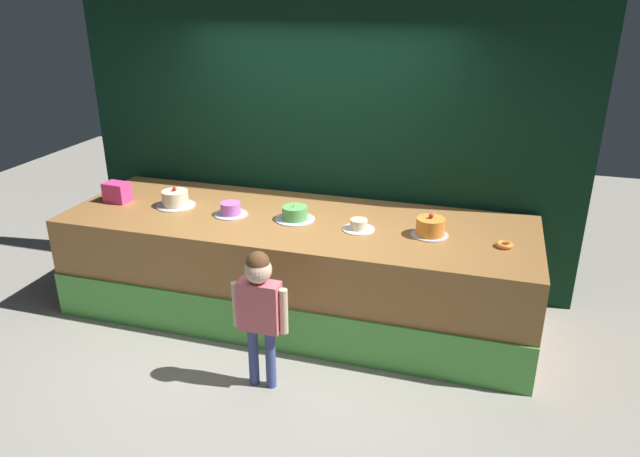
{
  "coord_description": "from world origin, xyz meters",
  "views": [
    {
      "loc": [
        1.56,
        -3.81,
        2.77
      ],
      "look_at": [
        0.3,
        0.4,
        0.96
      ],
      "focal_mm": 32.97,
      "sensor_mm": 36.0,
      "label": 1
    }
  ],
  "objects_px": {
    "cake_left": "(231,210)",
    "cake_right": "(359,226)",
    "child_figure": "(260,302)",
    "pink_box": "(117,192)",
    "cake_far_right": "(430,227)",
    "cake_center": "(295,214)",
    "cake_far_left": "(175,199)",
    "donut": "(504,245)"
  },
  "relations": [
    {
      "from": "pink_box",
      "to": "cake_right",
      "type": "distance_m",
      "value": 2.32
    },
    {
      "from": "cake_right",
      "to": "cake_far_right",
      "type": "distance_m",
      "value": 0.58
    },
    {
      "from": "cake_center",
      "to": "cake_far_right",
      "type": "relative_size",
      "value": 1.15
    },
    {
      "from": "cake_left",
      "to": "cake_right",
      "type": "bearing_deg",
      "value": -0.6
    },
    {
      "from": "cake_center",
      "to": "cake_far_right",
      "type": "distance_m",
      "value": 1.16
    },
    {
      "from": "pink_box",
      "to": "cake_left",
      "type": "height_order",
      "value": "pink_box"
    },
    {
      "from": "child_figure",
      "to": "cake_far_left",
      "type": "relative_size",
      "value": 3.07
    },
    {
      "from": "child_figure",
      "to": "pink_box",
      "type": "bearing_deg",
      "value": 150.31
    },
    {
      "from": "cake_far_left",
      "to": "child_figure",
      "type": "bearing_deg",
      "value": -41.03
    },
    {
      "from": "donut",
      "to": "cake_far_right",
      "type": "bearing_deg",
      "value": 173.17
    },
    {
      "from": "cake_left",
      "to": "cake_right",
      "type": "xyz_separation_m",
      "value": [
        1.16,
        -0.01,
        -0.01
      ]
    },
    {
      "from": "donut",
      "to": "cake_center",
      "type": "height_order",
      "value": "cake_center"
    },
    {
      "from": "child_figure",
      "to": "cake_right",
      "type": "bearing_deg",
      "value": 65.24
    },
    {
      "from": "cake_far_left",
      "to": "cake_center",
      "type": "bearing_deg",
      "value": -0.49
    },
    {
      "from": "pink_box",
      "to": "donut",
      "type": "height_order",
      "value": "pink_box"
    },
    {
      "from": "pink_box",
      "to": "cake_center",
      "type": "distance_m",
      "value": 1.74
    },
    {
      "from": "child_figure",
      "to": "cake_far_right",
      "type": "xyz_separation_m",
      "value": [
        1.05,
        1.08,
        0.27
      ]
    },
    {
      "from": "pink_box",
      "to": "cake_far_right",
      "type": "distance_m",
      "value": 2.89
    },
    {
      "from": "cake_left",
      "to": "cake_right",
      "type": "distance_m",
      "value": 1.16
    },
    {
      "from": "cake_far_right",
      "to": "cake_right",
      "type": "bearing_deg",
      "value": -175.06
    },
    {
      "from": "child_figure",
      "to": "cake_left",
      "type": "xyz_separation_m",
      "value": [
        -0.68,
        1.04,
        0.25
      ]
    },
    {
      "from": "pink_box",
      "to": "cake_far_right",
      "type": "xyz_separation_m",
      "value": [
        2.89,
        0.02,
        -0.02
      ]
    },
    {
      "from": "donut",
      "to": "cake_far_left",
      "type": "relative_size",
      "value": 0.37
    },
    {
      "from": "cake_far_left",
      "to": "cake_left",
      "type": "distance_m",
      "value": 0.58
    },
    {
      "from": "cake_far_left",
      "to": "cake_far_right",
      "type": "xyz_separation_m",
      "value": [
        2.31,
        -0.02,
        0.0
      ]
    },
    {
      "from": "donut",
      "to": "cake_far_right",
      "type": "xyz_separation_m",
      "value": [
        -0.58,
        0.07,
        0.05
      ]
    },
    {
      "from": "child_figure",
      "to": "cake_left",
      "type": "distance_m",
      "value": 1.27
    },
    {
      "from": "pink_box",
      "to": "cake_right",
      "type": "bearing_deg",
      "value": -0.62
    },
    {
      "from": "child_figure",
      "to": "cake_center",
      "type": "height_order",
      "value": "child_figure"
    },
    {
      "from": "donut",
      "to": "cake_far_left",
      "type": "distance_m",
      "value": 2.9
    },
    {
      "from": "cake_far_left",
      "to": "cake_right",
      "type": "height_order",
      "value": "cake_far_left"
    },
    {
      "from": "cake_right",
      "to": "donut",
      "type": "bearing_deg",
      "value": -0.96
    },
    {
      "from": "child_figure",
      "to": "cake_center",
      "type": "distance_m",
      "value": 1.12
    },
    {
      "from": "cake_left",
      "to": "cake_far_left",
      "type": "bearing_deg",
      "value": 173.91
    },
    {
      "from": "cake_far_left",
      "to": "cake_right",
      "type": "bearing_deg",
      "value": -2.43
    },
    {
      "from": "cake_far_left",
      "to": "cake_right",
      "type": "distance_m",
      "value": 1.74
    },
    {
      "from": "child_figure",
      "to": "pink_box",
      "type": "distance_m",
      "value": 2.14
    },
    {
      "from": "pink_box",
      "to": "donut",
      "type": "relative_size",
      "value": 1.68
    },
    {
      "from": "child_figure",
      "to": "donut",
      "type": "height_order",
      "value": "child_figure"
    },
    {
      "from": "pink_box",
      "to": "cake_center",
      "type": "height_order",
      "value": "pink_box"
    },
    {
      "from": "cake_far_left",
      "to": "cake_far_right",
      "type": "height_order",
      "value": "cake_far_right"
    },
    {
      "from": "cake_far_right",
      "to": "cake_center",
      "type": "bearing_deg",
      "value": 179.31
    }
  ]
}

